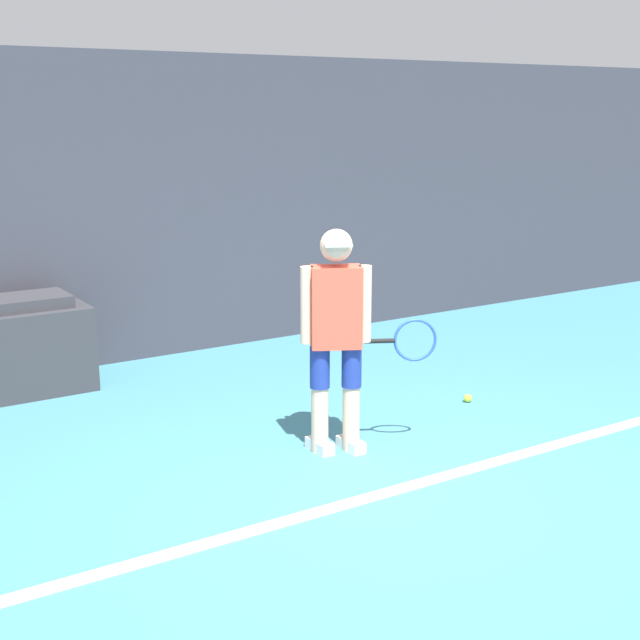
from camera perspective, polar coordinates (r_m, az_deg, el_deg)
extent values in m
plane|color=teal|center=(5.62, 4.87, -11.27)|extent=(24.00, 24.00, 0.00)
cube|color=#383842|center=(8.55, -10.99, 6.98)|extent=(24.00, 0.10, 2.85)
cube|color=white|center=(5.68, 4.37, -10.94)|extent=(21.60, 0.10, 0.01)
cylinder|color=beige|center=(6.23, -0.01, -6.38)|extent=(0.12, 0.12, 0.47)
cylinder|color=navy|center=(6.11, -0.01, -3.05)|extent=(0.14, 0.14, 0.29)
cube|color=white|center=(6.30, -0.01, -8.05)|extent=(0.10, 0.24, 0.08)
cylinder|color=beige|center=(6.25, 2.01, -6.31)|extent=(0.12, 0.12, 0.47)
cylinder|color=navy|center=(6.14, 2.03, -2.99)|extent=(0.14, 0.14, 0.29)
cube|color=white|center=(6.32, 1.99, -7.97)|extent=(0.10, 0.24, 0.08)
cube|color=#E54C38|center=(6.02, 1.03, 0.85)|extent=(0.39, 0.33, 0.56)
sphere|color=beige|center=(5.94, 1.05, 4.80)|extent=(0.22, 0.22, 0.22)
cube|color=white|center=(5.84, 1.16, 4.84)|extent=(0.21, 0.19, 0.02)
cylinder|color=beige|center=(6.00, -0.84, 0.96)|extent=(0.09, 0.09, 0.53)
cylinder|color=beige|center=(6.04, 2.89, 1.04)|extent=(0.09, 0.09, 0.53)
cylinder|color=black|center=(6.12, 3.84, -1.35)|extent=(0.20, 0.12, 0.03)
torus|color=#2851B2|center=(6.16, 6.11, -1.29)|extent=(0.28, 0.16, 0.30)
sphere|color=#D1E533|center=(7.41, 9.44, -4.96)|extent=(0.07, 0.07, 0.07)
cube|color=#333338|center=(7.94, -17.89, -1.74)|extent=(0.90, 0.69, 0.72)
cube|color=#333338|center=(7.84, -18.10, 1.15)|extent=(0.63, 0.48, 0.10)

